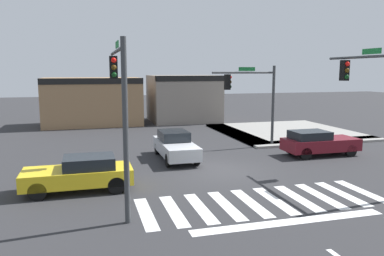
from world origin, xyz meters
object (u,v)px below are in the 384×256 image
at_px(car_yellow, 81,173).
at_px(car_maroon, 318,143).
at_px(traffic_signal_southwest, 119,91).
at_px(traffic_signal_southeast, 378,90).
at_px(car_silver, 175,145).
at_px(traffic_signal_northeast, 252,92).

height_order(car_yellow, car_maroon, car_maroon).
relative_size(traffic_signal_southwest, traffic_signal_southeast, 1.00).
bearing_deg(traffic_signal_southeast, traffic_signal_southwest, 86.24).
bearing_deg(car_maroon, car_yellow, -166.75).
xyz_separation_m(traffic_signal_southeast, car_yellow, (-11.99, 2.61, -3.36)).
distance_m(traffic_signal_southwest, car_silver, 8.07).
bearing_deg(traffic_signal_southwest, car_silver, -28.72).
distance_m(traffic_signal_southwest, car_yellow, 4.19).
bearing_deg(car_yellow, traffic_signal_southwest, 127.91).
bearing_deg(car_maroon, traffic_signal_southeast, -102.07).
bearing_deg(car_yellow, car_maroon, -166.75).
height_order(traffic_signal_northeast, traffic_signal_southeast, traffic_signal_southeast).
relative_size(traffic_signal_northeast, car_silver, 1.12).
distance_m(traffic_signal_southeast, car_maroon, 6.74).
relative_size(traffic_signal_northeast, traffic_signal_southeast, 0.88).
relative_size(traffic_signal_southwest, car_silver, 1.27).
xyz_separation_m(traffic_signal_southwest, traffic_signal_southeast, (10.49, -0.69, -0.06)).
height_order(car_yellow, car_silver, car_silver).
distance_m(traffic_signal_northeast, car_silver, 6.42).
distance_m(traffic_signal_southwest, traffic_signal_southeast, 10.52).
bearing_deg(car_yellow, traffic_signal_northeast, -148.58).
xyz_separation_m(traffic_signal_northeast, car_maroon, (2.74, -3.29, -2.82)).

